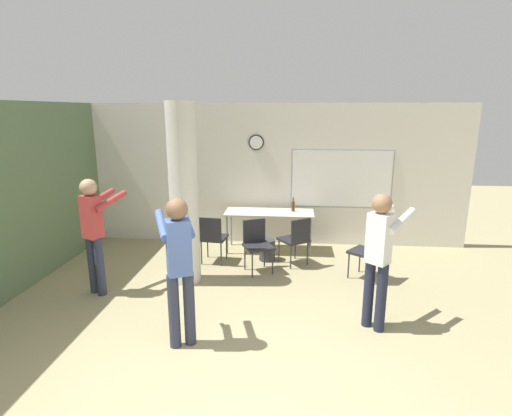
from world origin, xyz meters
TOP-DOWN VIEW (x-y plane):
  - wall_left_accent at (-3.50, 2.50)m, footprint 0.12×7.00m
  - wall_back at (0.03, 5.06)m, footprint 8.00×0.15m
  - support_pillar at (-1.08, 2.98)m, footprint 0.44×0.44m
  - folding_table at (0.15, 4.51)m, footprint 1.68×0.64m
  - bottle_on_table at (0.60, 4.60)m, footprint 0.06×0.06m
  - waste_bin at (0.14, 4.00)m, footprint 0.29×0.29m
  - chair_mid_room at (1.81, 3.29)m, footprint 0.62×0.62m
  - chair_table_front at (-0.00, 3.49)m, footprint 0.59×0.59m
  - chair_table_right at (0.65, 3.80)m, footprint 0.61×0.61m
  - chair_table_left at (-0.81, 3.76)m, footprint 0.48×0.48m
  - person_watching_back at (-2.27, 2.44)m, footprint 0.58×0.70m
  - person_playing_front at (-0.68, 1.23)m, footprint 0.58×0.71m
  - person_playing_side at (1.62, 1.80)m, footprint 0.65×0.68m

SIDE VIEW (x-z plane):
  - waste_bin at x=0.14m, z-range 0.00..0.39m
  - chair_mid_room at x=1.81m, z-range 0.08..0.95m
  - chair_table_front at x=0.00m, z-range 0.08..0.95m
  - chair_table_right at x=0.65m, z-range 0.08..0.95m
  - chair_table_left at x=-0.81m, z-range 0.08..0.95m
  - folding_table at x=0.15m, z-range 0.33..1.11m
  - bottle_on_table at x=0.60m, z-range 0.75..1.01m
  - person_playing_side at x=1.62m, z-range 0.15..1.88m
  - person_watching_back at x=-2.27m, z-range 0.15..1.88m
  - person_playing_front at x=-0.68m, z-range 0.15..1.91m
  - wall_back at x=0.03m, z-range 0.00..2.80m
  - wall_left_accent at x=-3.50m, z-range 0.00..2.80m
  - support_pillar at x=-1.08m, z-range 0.00..2.80m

